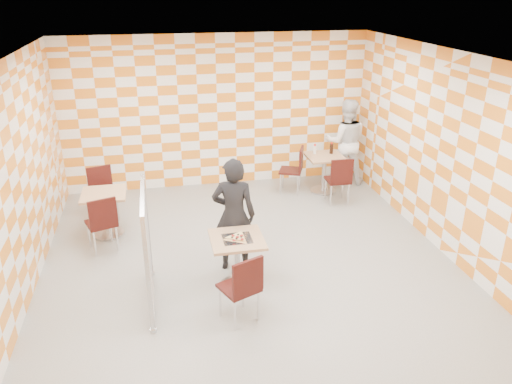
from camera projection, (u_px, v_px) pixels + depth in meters
room_shell at (244, 161)px, 7.15m from camera, size 7.00×7.00×7.00m
main_table at (237, 254)px, 6.68m from camera, size 0.70×0.70×0.75m
second_table at (324, 167)px, 9.80m from camera, size 0.70×0.70×0.75m
empty_table at (105, 206)px, 8.09m from camera, size 0.70×0.70×0.75m
chair_main_front at (243, 284)px, 5.94m from camera, size 0.56×0.56×0.92m
chair_second_front at (339, 177)px, 9.20m from camera, size 0.43×0.44×0.92m
chair_second_side at (295, 166)px, 9.74m from camera, size 0.56×0.55×0.92m
chair_empty_near at (102, 220)px, 7.55m from camera, size 0.54×0.55×0.92m
chair_empty_far at (102, 189)px, 8.69m from camera, size 0.53×0.54×0.92m
partition at (148, 248)px, 6.25m from camera, size 0.08×1.38×1.55m
man_dark at (234, 215)px, 7.01m from camera, size 0.70×0.54×1.69m
man_white at (346, 142)px, 10.13m from camera, size 1.00×0.87×1.75m
pizza_on_foil at (237, 237)px, 6.56m from camera, size 0.40×0.40×0.04m
sport_bottle at (315, 149)px, 9.77m from camera, size 0.06×0.06×0.20m
soda_bottle at (331, 149)px, 9.78m from camera, size 0.07×0.07×0.23m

